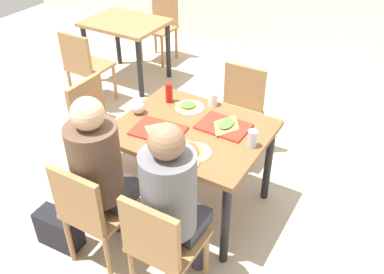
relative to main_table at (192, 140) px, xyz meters
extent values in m
cube|color=#B7A893|center=(0.00, 0.00, -0.65)|extent=(10.00, 10.00, 0.02)
cube|color=brown|center=(0.00, 0.00, 0.08)|extent=(1.07, 0.87, 0.04)
cylinder|color=black|center=(-0.47, -0.37, -0.29)|extent=(0.06, 0.06, 0.70)
cylinder|color=black|center=(0.47, -0.37, -0.29)|extent=(0.06, 0.06, 0.70)
cylinder|color=black|center=(-0.47, 0.37, -0.29)|extent=(0.06, 0.06, 0.70)
cylinder|color=black|center=(0.47, 0.37, -0.29)|extent=(0.06, 0.06, 0.70)
cube|color=#9E7247|center=(-0.27, -0.73, -0.20)|extent=(0.40, 0.40, 0.03)
cube|color=#9E7247|center=(-0.27, -0.91, 0.01)|extent=(0.38, 0.04, 0.40)
cylinder|color=#9E7247|center=(-0.44, -0.56, -0.43)|extent=(0.04, 0.04, 0.42)
cylinder|color=#9E7247|center=(-0.10, -0.56, -0.43)|extent=(0.04, 0.04, 0.42)
cylinder|color=#9E7247|center=(-0.44, -0.90, -0.43)|extent=(0.04, 0.04, 0.42)
cylinder|color=#9E7247|center=(-0.10, -0.90, -0.43)|extent=(0.04, 0.04, 0.42)
cube|color=#9E7247|center=(0.27, -0.73, -0.20)|extent=(0.40, 0.40, 0.03)
cube|color=#9E7247|center=(0.27, -0.91, 0.01)|extent=(0.38, 0.04, 0.40)
cylinder|color=#9E7247|center=(0.10, -0.56, -0.43)|extent=(0.04, 0.04, 0.42)
cylinder|color=#9E7247|center=(0.44, -0.56, -0.43)|extent=(0.04, 0.04, 0.42)
cylinder|color=#9E7247|center=(0.10, -0.90, -0.43)|extent=(0.04, 0.04, 0.42)
cube|color=#9E7247|center=(0.00, 0.73, -0.20)|extent=(0.40, 0.40, 0.03)
cube|color=#9E7247|center=(0.00, 0.91, 0.01)|extent=(0.38, 0.04, 0.40)
cylinder|color=#9E7247|center=(0.17, 0.56, -0.43)|extent=(0.04, 0.04, 0.42)
cylinder|color=#9E7247|center=(-0.17, 0.56, -0.43)|extent=(0.04, 0.04, 0.42)
cylinder|color=#9E7247|center=(0.17, 0.90, -0.43)|extent=(0.04, 0.04, 0.42)
cylinder|color=#9E7247|center=(-0.17, 0.90, -0.43)|extent=(0.04, 0.04, 0.42)
cube|color=#9E7247|center=(-0.83, 0.00, -0.20)|extent=(0.40, 0.40, 0.03)
cube|color=#9E7247|center=(-1.01, 0.00, 0.01)|extent=(0.04, 0.38, 0.40)
cylinder|color=#9E7247|center=(-0.66, 0.17, -0.43)|extent=(0.04, 0.04, 0.42)
cylinder|color=#9E7247|center=(-0.66, -0.17, -0.43)|extent=(0.04, 0.04, 0.42)
cylinder|color=#9E7247|center=(-1.00, 0.17, -0.43)|extent=(0.04, 0.04, 0.42)
cylinder|color=#9E7247|center=(-1.00, -0.17, -0.43)|extent=(0.04, 0.04, 0.42)
cylinder|color=#383842|center=(-0.35, -0.50, -0.41)|extent=(0.10, 0.10, 0.45)
cylinder|color=#383842|center=(-0.19, -0.50, -0.41)|extent=(0.10, 0.10, 0.45)
cube|color=#383842|center=(-0.27, -0.60, -0.14)|extent=(0.32, 0.28, 0.10)
cylinder|color=brown|center=(-0.27, -0.71, 0.17)|extent=(0.32, 0.32, 0.52)
sphere|color=#DBAD89|center=(-0.27, -0.71, 0.52)|extent=(0.20, 0.20, 0.20)
cylinder|color=#383842|center=(0.19, -0.50, -0.41)|extent=(0.10, 0.10, 0.45)
cylinder|color=#383842|center=(0.35, -0.50, -0.41)|extent=(0.10, 0.10, 0.45)
cube|color=#383842|center=(0.27, -0.60, -0.14)|extent=(0.32, 0.28, 0.10)
cylinder|color=slate|center=(0.27, -0.71, 0.17)|extent=(0.32, 0.32, 0.52)
sphere|color=#8C664C|center=(0.27, -0.71, 0.52)|extent=(0.20, 0.20, 0.20)
cube|color=red|center=(-0.19, -0.15, 0.11)|extent=(0.38, 0.29, 0.02)
cube|color=red|center=(0.19, 0.13, 0.11)|extent=(0.36, 0.27, 0.02)
cylinder|color=white|center=(-0.16, 0.24, 0.10)|extent=(0.22, 0.22, 0.01)
cylinder|color=white|center=(0.16, -0.24, 0.10)|extent=(0.22, 0.22, 0.01)
pyramid|color=tan|center=(-0.18, -0.15, 0.12)|extent=(0.19, 0.19, 0.01)
ellipsoid|color=#D8C67F|center=(-0.18, -0.15, 0.13)|extent=(0.13, 0.13, 0.01)
pyramid|color=#C68C47|center=(0.20, 0.14, 0.12)|extent=(0.14, 0.23, 0.01)
ellipsoid|color=#4C7233|center=(0.20, 0.14, 0.13)|extent=(0.10, 0.16, 0.01)
pyramid|color=tan|center=(-0.18, 0.24, 0.11)|extent=(0.17, 0.17, 0.01)
ellipsoid|color=#4C7233|center=(-0.18, 0.24, 0.12)|extent=(0.12, 0.12, 0.01)
pyramid|color=#C68C47|center=(0.13, -0.25, 0.11)|extent=(0.28, 0.27, 0.01)
ellipsoid|color=#B74723|center=(0.13, -0.25, 0.12)|extent=(0.19, 0.19, 0.01)
cylinder|color=white|center=(-0.03, 0.37, 0.15)|extent=(0.07, 0.07, 0.10)
cylinder|color=white|center=(0.03, -0.37, 0.15)|extent=(0.07, 0.07, 0.10)
cylinder|color=#B7BCC6|center=(0.45, 0.02, 0.16)|extent=(0.07, 0.07, 0.12)
cylinder|color=red|center=(-0.35, 0.24, 0.18)|extent=(0.06, 0.06, 0.16)
sphere|color=silver|center=(-0.45, -0.02, 0.15)|extent=(0.10, 0.10, 0.10)
cube|color=black|center=(-0.62, -0.83, -0.50)|extent=(0.33, 0.18, 0.28)
cube|color=#9E7247|center=(-1.79, 1.53, 0.08)|extent=(0.90, 0.70, 0.04)
cylinder|color=black|center=(-2.18, 1.24, -0.29)|extent=(0.06, 0.06, 0.70)
cylinder|color=black|center=(-1.40, 1.24, -0.29)|extent=(0.06, 0.06, 0.70)
cylinder|color=black|center=(-2.18, 1.82, -0.29)|extent=(0.06, 0.06, 0.70)
cylinder|color=black|center=(-1.40, 1.82, -0.29)|extent=(0.06, 0.06, 0.70)
cube|color=#9E7247|center=(-1.79, 0.88, -0.20)|extent=(0.40, 0.40, 0.03)
cube|color=#9E7247|center=(-1.79, 0.70, 0.01)|extent=(0.38, 0.04, 0.40)
cylinder|color=#9E7247|center=(-1.96, 1.05, -0.43)|extent=(0.04, 0.04, 0.42)
cylinder|color=#9E7247|center=(-1.62, 1.05, -0.43)|extent=(0.04, 0.04, 0.42)
cylinder|color=#9E7247|center=(-1.96, 0.71, -0.43)|extent=(0.04, 0.04, 0.42)
cylinder|color=#9E7247|center=(-1.62, 0.71, -0.43)|extent=(0.04, 0.04, 0.42)
cube|color=#9E7247|center=(-1.79, 2.18, -0.20)|extent=(0.40, 0.40, 0.03)
cube|color=#9E7247|center=(-1.79, 2.36, 0.01)|extent=(0.38, 0.04, 0.40)
cylinder|color=#9E7247|center=(-1.62, 2.01, -0.43)|extent=(0.04, 0.04, 0.42)
cylinder|color=#9E7247|center=(-1.96, 2.01, -0.43)|extent=(0.04, 0.04, 0.42)
cylinder|color=#9E7247|center=(-1.62, 2.35, -0.43)|extent=(0.04, 0.04, 0.42)
cylinder|color=#9E7247|center=(-1.96, 2.35, -0.43)|extent=(0.04, 0.04, 0.42)
camera|label=1|loc=(1.26, -2.16, 1.77)|focal=39.38mm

